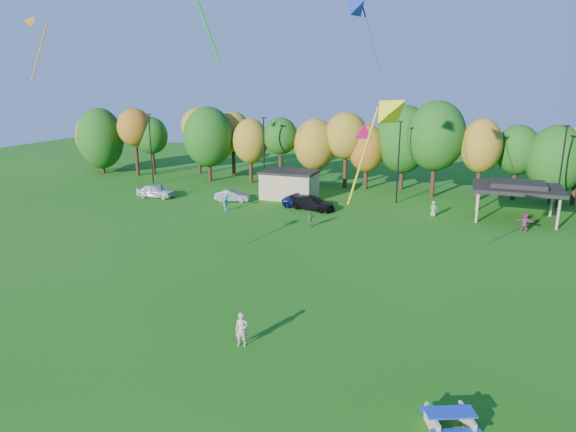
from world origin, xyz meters
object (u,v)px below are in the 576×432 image
(car_a, at_px, (155,191))
(picnic_table, at_px, (450,419))
(car_c, at_px, (304,201))
(kite_flyer, at_px, (242,330))
(car_b, at_px, (232,196))
(car_d, at_px, (313,203))

(car_a, bearing_deg, picnic_table, -136.78)
(car_a, height_order, car_c, car_a)
(picnic_table, xyz_separation_m, kite_flyer, (-10.53, 3.22, 0.43))
(car_b, relative_size, car_d, 0.78)
(picnic_table, xyz_separation_m, car_b, (-25.41, 32.34, 0.15))
(car_b, xyz_separation_m, car_d, (9.68, -0.45, 0.08))
(car_a, distance_m, car_c, 17.82)
(car_b, bearing_deg, car_c, -105.26)
(car_c, height_order, car_d, car_d)
(car_d, bearing_deg, car_a, 105.39)
(kite_flyer, relative_size, car_a, 0.41)
(car_b, bearing_deg, car_a, 80.52)
(picnic_table, distance_m, kite_flyer, 11.01)
(kite_flyer, distance_m, car_c, 30.12)
(car_d, bearing_deg, car_c, 70.96)
(picnic_table, xyz_separation_m, car_a, (-34.69, 31.06, 0.27))
(car_b, relative_size, car_c, 0.83)
(picnic_table, relative_size, car_b, 0.63)
(kite_flyer, bearing_deg, car_d, 84.19)
(car_d, bearing_deg, picnic_table, -140.87)
(picnic_table, xyz_separation_m, car_d, (-15.73, 31.89, 0.23))
(kite_flyer, distance_m, car_d, 29.14)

